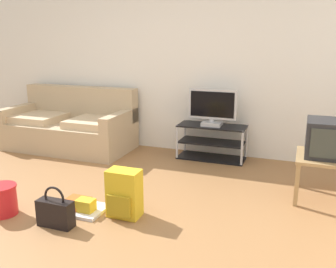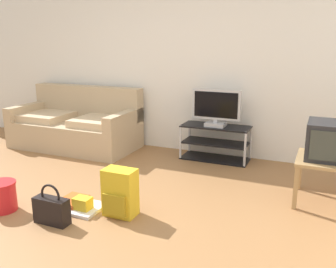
# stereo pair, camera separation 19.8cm
# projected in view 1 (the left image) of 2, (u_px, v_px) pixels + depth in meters

# --- Properties ---
(ground_plane) EXTENTS (9.00, 9.80, 0.02)m
(ground_plane) POSITION_uv_depth(u_px,v_px,m) (72.00, 222.00, 3.26)
(ground_plane) COLOR olive
(wall_back) EXTENTS (9.00, 0.10, 2.70)m
(wall_back) POSITION_uv_depth(u_px,v_px,m) (168.00, 55.00, 5.15)
(wall_back) COLOR silver
(wall_back) RESTS_ON ground_plane
(couch) EXTENTS (1.83, 0.91, 0.87)m
(couch) POSITION_uv_depth(u_px,v_px,m) (71.00, 127.00, 5.40)
(couch) COLOR tan
(couch) RESTS_ON ground_plane
(tv_stand) EXTENTS (0.89, 0.38, 0.46)m
(tv_stand) POSITION_uv_depth(u_px,v_px,m) (212.00, 142.00, 4.91)
(tv_stand) COLOR black
(tv_stand) RESTS_ON ground_plane
(flat_tv) EXTENTS (0.63, 0.22, 0.48)m
(flat_tv) POSITION_uv_depth(u_px,v_px,m) (212.00, 108.00, 4.77)
(flat_tv) COLOR #B2B2B7
(flat_tv) RESTS_ON tv_stand
(side_table) EXTENTS (0.58, 0.58, 0.45)m
(side_table) POSITION_uv_depth(u_px,v_px,m) (327.00, 162.00, 3.60)
(side_table) COLOR #9E7A4C
(side_table) RESTS_ON ground_plane
(crt_tv) EXTENTS (0.44, 0.45, 0.35)m
(crt_tv) POSITION_uv_depth(u_px,v_px,m) (330.00, 138.00, 3.56)
(crt_tv) COLOR #232326
(crt_tv) RESTS_ON side_table
(backpack) EXTENTS (0.29, 0.26, 0.44)m
(backpack) POSITION_uv_depth(u_px,v_px,m) (124.00, 194.00, 3.30)
(backpack) COLOR gold
(backpack) RESTS_ON ground_plane
(handbag) EXTENTS (0.32, 0.12, 0.36)m
(handbag) POSITION_uv_depth(u_px,v_px,m) (55.00, 212.00, 3.13)
(handbag) COLOR black
(handbag) RESTS_ON ground_plane
(cleaning_bucket) EXTENTS (0.27, 0.27, 0.28)m
(cleaning_bucket) POSITION_uv_depth(u_px,v_px,m) (2.00, 199.00, 3.34)
(cleaning_bucket) COLOR red
(cleaning_bucket) RESTS_ON ground_plane
(floor_tray) EXTENTS (0.46, 0.34, 0.14)m
(floor_tray) POSITION_uv_depth(u_px,v_px,m) (80.00, 206.00, 3.44)
(floor_tray) COLOR silver
(floor_tray) RESTS_ON ground_plane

